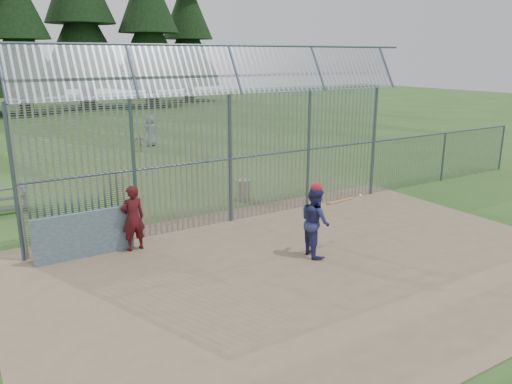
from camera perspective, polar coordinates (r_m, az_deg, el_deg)
ground at (r=12.99m, az=4.68°, el=-7.53°), size 120.00×120.00×0.00m
dirt_infield at (r=12.62m, az=6.04°, el=-8.23°), size 14.00×10.00×0.02m
dugout_wall at (r=13.50m, az=-19.03°, el=-4.65°), size 2.50×0.12×1.20m
batter at (r=12.89m, az=6.78°, el=-3.38°), size 0.85×1.00×1.81m
onlooker at (r=13.53m, az=-13.90°, el=-2.91°), size 0.68×0.47×1.77m
bg_kid_standing at (r=29.32m, az=-11.96°, el=6.83°), size 0.98×0.79×1.74m
bg_kid_seated at (r=27.85m, az=-13.18°, el=5.53°), size 0.62×0.46×0.98m
batting_gear at (r=12.72m, az=7.42°, el=0.17°), size 1.70×0.37×0.60m
trash_can at (r=17.90m, az=-1.51°, el=0.24°), size 0.56×0.56×0.82m
backstop_fence at (r=16.04m, az=2.82°, el=5.71°), size 20.09×0.81×5.30m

